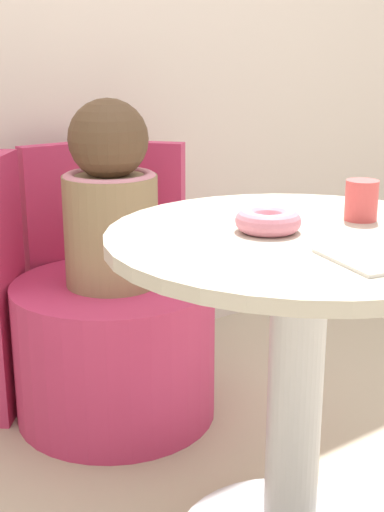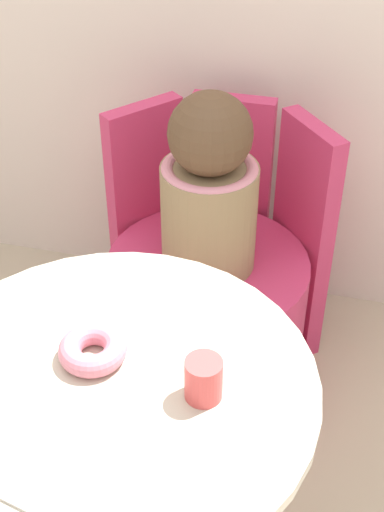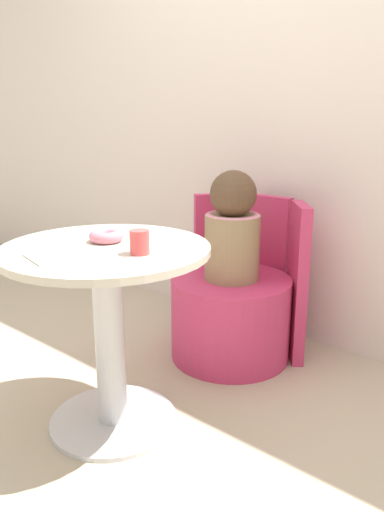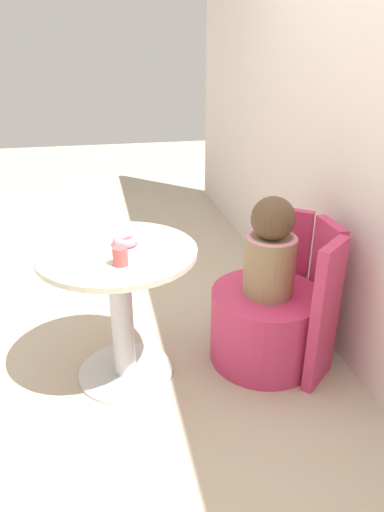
{
  "view_description": "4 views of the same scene",
  "coord_description": "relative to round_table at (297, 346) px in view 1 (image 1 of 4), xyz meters",
  "views": [
    {
      "loc": [
        -0.92,
        -0.88,
        0.99
      ],
      "look_at": [
        -0.04,
        0.33,
        0.55
      ],
      "focal_mm": 50.0,
      "sensor_mm": 36.0,
      "label": 1
    },
    {
      "loc": [
        0.28,
        -0.76,
        1.56
      ],
      "look_at": [
        -0.01,
        0.41,
        0.63
      ],
      "focal_mm": 50.0,
      "sensor_mm": 36.0,
      "label": 2
    },
    {
      "loc": [
        1.21,
        -1.04,
        1.09
      ],
      "look_at": [
        0.01,
        0.37,
        0.57
      ],
      "focal_mm": 35.0,
      "sensor_mm": 36.0,
      "label": 3
    },
    {
      "loc": [
        1.79,
        -0.06,
        1.47
      ],
      "look_at": [
        -0.08,
        0.33,
        0.59
      ],
      "focal_mm": 32.0,
      "sensor_mm": 36.0,
      "label": 4
    }
  ],
  "objects": [
    {
      "name": "round_table",
      "position": [
        0.0,
        0.0,
        0.0
      ],
      "size": [
        0.7,
        0.7,
        0.67
      ],
      "color": "silver",
      "rests_on": "ground_plane"
    },
    {
      "name": "cup",
      "position": [
        0.16,
        0.01,
        0.26
      ],
      "size": [
        0.06,
        0.06,
        0.08
      ],
      "color": "#DB4C4C",
      "rests_on": "round_table"
    },
    {
      "name": "donut",
      "position": [
        -0.04,
        0.04,
        0.24
      ],
      "size": [
        0.12,
        0.12,
        0.04
      ],
      "color": "pink",
      "rests_on": "round_table"
    },
    {
      "name": "booth_backrest",
      "position": [
        0.01,
        0.94,
        -0.09
      ],
      "size": [
        0.65,
        0.24,
        0.72
      ],
      "color": "#C63360",
      "rests_on": "ground_plane"
    },
    {
      "name": "tub_chair",
      "position": [
        0.01,
        0.71,
        -0.26
      ],
      "size": [
        0.55,
        0.55,
        0.38
      ],
      "color": "#C63360",
      "rests_on": "ground_plane"
    },
    {
      "name": "paper_napkin",
      "position": [
        -0.02,
        -0.19,
        0.22
      ],
      "size": [
        0.18,
        0.18,
        0.01
      ],
      "color": "silver",
      "rests_on": "round_table"
    },
    {
      "name": "child_figure",
      "position": [
        0.01,
        0.71,
        0.16
      ],
      "size": [
        0.25,
        0.25,
        0.48
      ],
      "color": "#937A56",
      "rests_on": "tub_chair"
    }
  ]
}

